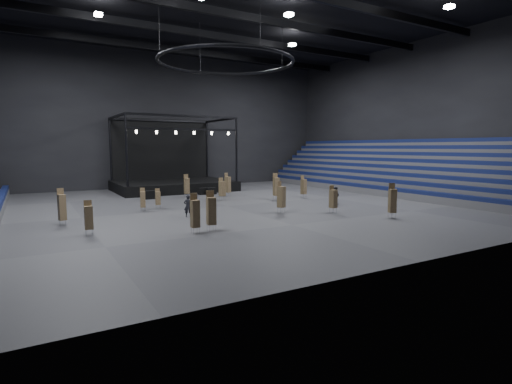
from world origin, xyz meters
TOP-DOWN VIEW (x-y plane):
  - floor at (0.00, 0.00)m, footprint 50.00×50.00m
  - ceiling at (0.00, 0.00)m, footprint 50.00×42.00m
  - wall_back at (0.00, 21.00)m, footprint 50.00×0.20m
  - wall_front at (0.00, -21.00)m, footprint 50.00×0.20m
  - wall_right at (25.00, 0.00)m, footprint 0.20×42.00m
  - bleachers_right at (22.94, 0.00)m, footprint 7.20×40.00m
  - stage at (0.00, 16.24)m, footprint 14.00×10.00m
  - truss_ring at (-0.00, 0.00)m, footprint 12.30×12.30m
  - roof_girders at (0.00, -0.00)m, footprint 49.00×30.35m
  - floodlights at (0.00, -4.00)m, footprint 28.60×16.60m
  - flight_case_left at (-4.78, 8.65)m, footprint 1.35×0.70m
  - flight_case_mid at (1.58, 9.55)m, footprint 1.28×0.89m
  - flight_case_right at (2.42, 9.28)m, footprint 1.24×0.73m
  - chair_stack_0 at (-5.79, -9.57)m, footprint 0.60×0.60m
  - chair_stack_1 at (1.33, 3.91)m, footprint 0.63×0.63m
  - chair_stack_2 at (-7.56, 0.82)m, footprint 0.49×0.49m
  - chair_stack_3 at (-12.84, -6.94)m, footprint 0.50×0.50m
  - chair_stack_4 at (6.36, 1.49)m, footprint 0.58×0.58m
  - chair_stack_5 at (-6.00, 1.71)m, footprint 0.45×0.45m
  - chair_stack_6 at (5.96, -7.87)m, footprint 0.57×0.57m
  - chair_stack_7 at (8.31, -11.99)m, footprint 0.66×0.66m
  - chair_stack_8 at (13.51, -7.56)m, footprint 0.44×0.44m
  - chair_stack_9 at (-6.95, -9.72)m, footprint 0.50×0.50m
  - chair_stack_10 at (9.79, 1.35)m, footprint 0.57×0.57m
  - chair_stack_11 at (-14.00, -2.59)m, footprint 0.55×0.55m
  - chair_stack_12 at (-0.98, 8.01)m, footprint 0.52×0.52m
  - chair_stack_13 at (3.32, 6.70)m, footprint 0.69×0.69m
  - chair_stack_14 at (2.28, -5.63)m, footprint 0.71×0.71m
  - man_center at (-5.21, -3.75)m, footprint 0.74×0.60m
  - crew_member at (9.47, -4.14)m, footprint 0.81×0.94m

SIDE VIEW (x-z plane):
  - floor at x=0.00m, z-range 0.00..0.00m
  - flight_case_mid at x=1.58m, z-range 0.00..0.78m
  - flight_case_right at x=2.42m, z-range 0.00..0.79m
  - flight_case_left at x=-4.78m, z-range 0.00..0.90m
  - crew_member at x=9.47m, z-range 0.00..1.67m
  - man_center at x=-5.21m, z-range 0.00..1.74m
  - chair_stack_5 at x=-6.00m, z-range 0.06..1.85m
  - chair_stack_8 at x=13.51m, z-range 0.07..1.93m
  - chair_stack_2 at x=-7.56m, z-range 0.05..2.06m
  - chair_stack_3 at x=-12.84m, z-range 0.06..2.26m
  - chair_stack_6 at x=5.96m, z-range 0.07..2.36m
  - chair_stack_1 at x=1.33m, z-range 0.08..2.41m
  - chair_stack_10 at x=9.79m, z-range 0.05..2.46m
  - chair_stack_12 at x=-0.98m, z-range 0.05..2.56m
  - chair_stack_9 at x=-6.95m, z-range 0.04..2.60m
  - chair_stack_11 at x=-14.00m, z-range 0.02..2.63m
  - chair_stack_13 at x=3.32m, z-range 0.05..2.66m
  - chair_stack_14 at x=2.28m, z-range 0.06..2.68m
  - chair_stack_7 at x=8.31m, z-range 0.03..2.72m
  - chair_stack_0 at x=-5.79m, z-range 0.05..2.71m
  - chair_stack_4 at x=6.36m, z-range 0.04..2.81m
  - stage at x=0.00m, z-range -3.15..6.05m
  - bleachers_right at x=22.94m, z-range -1.47..4.93m
  - wall_back at x=0.00m, z-range 0.00..18.00m
  - wall_front at x=0.00m, z-range 0.00..18.00m
  - wall_right at x=25.00m, z-range 0.00..18.00m
  - truss_ring at x=0.00m, z-range 10.43..15.58m
  - floodlights at x=0.00m, z-range 16.48..16.73m
  - roof_girders at x=0.00m, z-range 16.85..17.55m
  - ceiling at x=0.00m, z-range 17.90..18.10m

